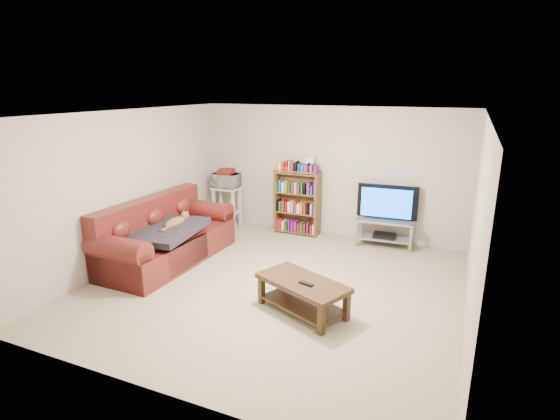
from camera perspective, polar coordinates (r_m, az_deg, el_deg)
The scene contains 19 objects.
floor at distance 6.32m, azimuth -0.62°, elevation -9.77°, with size 5.00×5.00×0.00m, color tan.
ceiling at distance 5.71m, azimuth -0.69°, elevation 12.49°, with size 5.00×5.00×0.00m, color white.
wall_back at distance 8.19m, azimuth 6.51°, elevation 4.96°, with size 5.00×5.00×0.00m, color beige.
wall_front at distance 3.88m, azimuth -15.99°, elevation -8.10°, with size 5.00×5.00×0.00m, color beige.
wall_left at distance 7.26m, azimuth -19.01°, elevation 2.78°, with size 5.00×5.00×0.00m, color beige.
wall_right at distance 5.43m, azimuth 24.24°, elevation -2.01°, with size 5.00×5.00×0.00m, color beige.
sofa at distance 7.30m, azimuth -14.87°, elevation -3.76°, with size 1.09×2.40×1.01m.
blanket at distance 6.99m, azimuth -14.61°, elevation -2.59°, with size 0.92×1.19×0.10m, color #252129.
cat at distance 7.13m, azimuth -13.56°, elevation -1.65°, with size 0.26×0.65×0.19m, color brown, non-canonical shape.
coffee_table at distance 5.52m, azimuth 2.96°, elevation -10.40°, with size 1.29×0.99×0.42m.
remote at distance 5.36m, azimuth 3.41°, elevation -9.60°, with size 0.19×0.05×0.02m, color black.
tv_stand at distance 7.90m, azimuth 13.54°, elevation -2.31°, with size 1.00×0.49×0.49m.
television at distance 7.78m, azimuth 13.76°, elevation 0.89°, with size 1.05×0.14×0.60m, color black.
dvd_player at distance 7.95m, azimuth 13.48°, elevation -3.27°, with size 0.39×0.27×0.06m, color black.
bookshelf at distance 8.26m, azimuth 2.24°, elevation 1.14°, with size 0.85×0.27×1.23m.
shelf_clutter at distance 8.09m, azimuth 2.98°, elevation 5.91°, with size 0.63×0.19×0.28m.
microwave_stand at distance 8.76m, azimuth -6.95°, elevation 1.11°, with size 0.52×0.38×0.81m.
microwave at distance 8.66m, azimuth -7.05°, elevation 3.86°, with size 0.50×0.34×0.28m, color silver.
game_boxes at distance 8.63m, azimuth -7.09°, elevation 4.92°, with size 0.30×0.26×0.05m, color maroon.
Camera 1 is at (2.32, -5.20, 2.74)m, focal length 28.00 mm.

